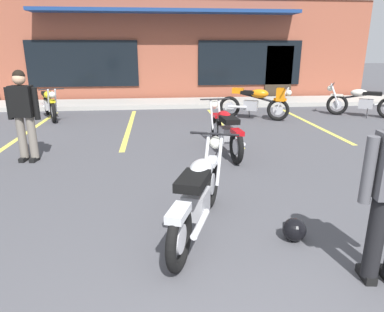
% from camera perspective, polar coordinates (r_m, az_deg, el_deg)
% --- Properties ---
extents(ground_plane, '(80.00, 80.00, 0.00)m').
position_cam_1_polar(ground_plane, '(5.44, 0.19, -4.87)').
color(ground_plane, '#47474C').
extents(sidewalk_kerb, '(22.00, 1.80, 0.14)m').
position_cam_1_polar(sidewalk_kerb, '(13.11, -3.56, 8.60)').
color(sidewalk_kerb, '#A8A59E').
rests_on(sidewalk_kerb, ground_plane).
extents(brick_storefront_building, '(16.11, 6.73, 4.09)m').
position_cam_1_polar(brick_storefront_building, '(16.93, -4.32, 17.28)').
color(brick_storefront_building, brown).
rests_on(brick_storefront_building, ground_plane).
extents(painted_stall_lines, '(7.67, 4.80, 0.01)m').
position_cam_1_polar(painted_stall_lines, '(9.59, -2.60, 4.96)').
color(painted_stall_lines, '#DBCC4C').
rests_on(painted_stall_lines, ground_plane).
extents(motorcycle_foreground_classic, '(1.05, 2.02, 0.98)m').
position_cam_1_polar(motorcycle_foreground_classic, '(3.98, 1.06, -6.27)').
color(motorcycle_foreground_classic, black).
rests_on(motorcycle_foreground_classic, ground_plane).
extents(motorcycle_red_sportbike, '(0.66, 2.11, 0.98)m').
position_cam_1_polar(motorcycle_red_sportbike, '(7.06, 5.47, 4.22)').
color(motorcycle_red_sportbike, black).
rests_on(motorcycle_red_sportbike, ground_plane).
extents(motorcycle_black_cruiser, '(1.10, 2.00, 0.98)m').
position_cam_1_polar(motorcycle_black_cruiser, '(11.31, -22.25, 7.97)').
color(motorcycle_black_cruiser, black).
rests_on(motorcycle_black_cruiser, ground_plane).
extents(motorcycle_silver_naked, '(1.88, 1.32, 0.98)m').
position_cam_1_polar(motorcycle_silver_naked, '(11.99, 25.96, 7.98)').
color(motorcycle_silver_naked, black).
rests_on(motorcycle_silver_naked, ground_plane).
extents(motorcycle_blue_standard, '(1.94, 1.21, 0.98)m').
position_cam_1_polar(motorcycle_blue_standard, '(10.54, 10.61, 8.71)').
color(motorcycle_blue_standard, black).
rests_on(motorcycle_blue_standard, ground_plane).
extents(person_in_shorts_foreground, '(0.61, 0.32, 1.68)m').
position_cam_1_polar(person_in_shorts_foreground, '(7.09, -25.76, 6.66)').
color(person_in_shorts_foreground, black).
rests_on(person_in_shorts_foreground, ground_plane).
extents(helmet_on_pavement, '(0.26, 0.26, 0.26)m').
position_cam_1_polar(helmet_on_pavement, '(4.10, 16.30, -11.43)').
color(helmet_on_pavement, black).
rests_on(helmet_on_pavement, ground_plane).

